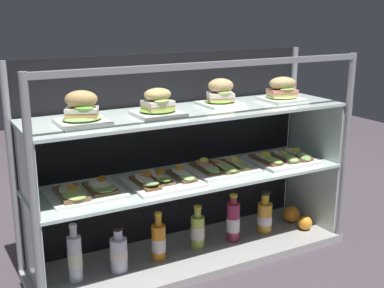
% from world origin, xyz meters
% --- Properties ---
extents(ground_plane, '(6.00, 6.00, 0.02)m').
position_xyz_m(ground_plane, '(0.00, 0.00, -0.01)').
color(ground_plane, '#473D46').
rests_on(ground_plane, ground).
extents(case_base_deck, '(1.44, 0.42, 0.04)m').
position_xyz_m(case_base_deck, '(0.00, 0.00, 0.02)').
color(case_base_deck, '#A3A3A0').
rests_on(case_base_deck, ground).
extents(case_frame, '(1.44, 0.42, 0.90)m').
position_xyz_m(case_frame, '(0.00, 0.13, 0.49)').
color(case_frame, gray).
rests_on(case_frame, ground).
extents(riser_lower_tier, '(1.38, 0.36, 0.34)m').
position_xyz_m(riser_lower_tier, '(0.00, 0.00, 0.21)').
color(riser_lower_tier, silver).
rests_on(riser_lower_tier, case_base_deck).
extents(shelf_lower_glass, '(1.39, 0.37, 0.01)m').
position_xyz_m(shelf_lower_glass, '(0.00, 0.00, 0.38)').
color(shelf_lower_glass, silver).
rests_on(shelf_lower_glass, riser_lower_tier).
extents(riser_upper_tier, '(1.38, 0.36, 0.28)m').
position_xyz_m(riser_upper_tier, '(0.00, 0.00, 0.53)').
color(riser_upper_tier, silver).
rests_on(riser_upper_tier, shelf_lower_glass).
extents(shelf_upper_glass, '(1.39, 0.37, 0.01)m').
position_xyz_m(shelf_upper_glass, '(0.00, 0.00, 0.67)').
color(shelf_upper_glass, silver).
rests_on(shelf_upper_glass, riser_upper_tier).
extents(plated_roll_sandwich_mid_right, '(0.18, 0.18, 0.13)m').
position_xyz_m(plated_roll_sandwich_mid_right, '(-0.48, -0.04, 0.72)').
color(plated_roll_sandwich_mid_right, white).
rests_on(plated_roll_sandwich_mid_right, shelf_upper_glass).
extents(plated_roll_sandwich_near_left_corner, '(0.18, 0.18, 0.11)m').
position_xyz_m(plated_roll_sandwich_near_left_corner, '(-0.17, -0.03, 0.72)').
color(plated_roll_sandwich_near_left_corner, white).
rests_on(plated_roll_sandwich_near_left_corner, shelf_upper_glass).
extents(plated_roll_sandwich_center, '(0.17, 0.17, 0.12)m').
position_xyz_m(plated_roll_sandwich_center, '(0.17, 0.04, 0.72)').
color(plated_roll_sandwich_center, white).
rests_on(plated_roll_sandwich_center, shelf_upper_glass).
extents(plated_roll_sandwich_right_of_center, '(0.18, 0.18, 0.11)m').
position_xyz_m(plated_roll_sandwich_right_of_center, '(0.47, 0.00, 0.72)').
color(plated_roll_sandwich_right_of_center, white).
rests_on(plated_roll_sandwich_right_of_center, shelf_upper_glass).
extents(open_sandwich_tray_mid_left, '(0.29, 0.27, 0.06)m').
position_xyz_m(open_sandwich_tray_mid_left, '(-0.47, -0.00, 0.41)').
color(open_sandwich_tray_mid_left, white).
rests_on(open_sandwich_tray_mid_left, shelf_lower_glass).
extents(open_sandwich_tray_far_left, '(0.29, 0.26, 0.06)m').
position_xyz_m(open_sandwich_tray_far_left, '(-0.15, -0.03, 0.41)').
color(open_sandwich_tray_far_left, white).
rests_on(open_sandwich_tray_far_left, shelf_lower_glass).
extents(open_sandwich_tray_mid_right, '(0.29, 0.26, 0.06)m').
position_xyz_m(open_sandwich_tray_mid_right, '(0.15, 0.00, 0.41)').
color(open_sandwich_tray_mid_right, white).
rests_on(open_sandwich_tray_mid_right, shelf_lower_glass).
extents(open_sandwich_tray_near_left_corner, '(0.29, 0.26, 0.06)m').
position_xyz_m(open_sandwich_tray_near_left_corner, '(0.47, -0.03, 0.41)').
color(open_sandwich_tray_near_left_corner, white).
rests_on(open_sandwich_tray_near_left_corner, shelf_lower_glass).
extents(juice_bottle_back_left, '(0.06, 0.06, 0.24)m').
position_xyz_m(juice_bottle_back_left, '(-0.53, -0.00, 0.14)').
color(juice_bottle_back_left, white).
rests_on(juice_bottle_back_left, case_base_deck).
extents(juice_bottle_tucked_behind, '(0.07, 0.07, 0.19)m').
position_xyz_m(juice_bottle_tucked_behind, '(-0.35, -0.01, 0.12)').
color(juice_bottle_tucked_behind, white).
rests_on(juice_bottle_tucked_behind, case_base_deck).
extents(juice_bottle_back_right, '(0.06, 0.06, 0.22)m').
position_xyz_m(juice_bottle_back_right, '(-0.16, -0.00, 0.12)').
color(juice_bottle_back_right, orange).
rests_on(juice_bottle_back_right, case_base_deck).
extents(juice_bottle_front_second, '(0.06, 0.06, 0.20)m').
position_xyz_m(juice_bottle_front_second, '(0.04, 0.02, 0.12)').
color(juice_bottle_front_second, '#B1CA4D').
rests_on(juice_bottle_front_second, case_base_deck).
extents(juice_bottle_front_left_end, '(0.06, 0.06, 0.23)m').
position_xyz_m(juice_bottle_front_left_end, '(0.22, -0.00, 0.13)').
color(juice_bottle_front_left_end, '#9A284A').
rests_on(juice_bottle_front_left_end, case_base_deck).
extents(juice_bottle_near_post, '(0.07, 0.07, 0.21)m').
position_xyz_m(juice_bottle_near_post, '(0.40, 0.00, 0.12)').
color(juice_bottle_near_post, gold).
rests_on(juice_bottle_near_post, case_base_deck).
extents(orange_fruit_beside_bottles, '(0.08, 0.08, 0.08)m').
position_xyz_m(orange_fruit_beside_bottles, '(0.60, 0.03, 0.08)').
color(orange_fruit_beside_bottles, orange).
rests_on(orange_fruit_beside_bottles, case_base_deck).
extents(orange_fruit_near_left_post, '(0.07, 0.07, 0.07)m').
position_xyz_m(orange_fruit_near_left_post, '(0.59, -0.08, 0.07)').
color(orange_fruit_near_left_post, orange).
rests_on(orange_fruit_near_left_post, case_base_deck).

